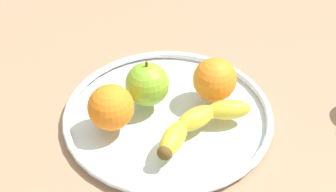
% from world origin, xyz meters
% --- Properties ---
extents(ground_plane, '(1.47, 1.47, 0.04)m').
position_xyz_m(ground_plane, '(0.00, 0.00, -0.02)').
color(ground_plane, '#9F795C').
extents(fruit_bowl, '(0.36, 0.36, 0.02)m').
position_xyz_m(fruit_bowl, '(0.00, 0.00, 0.01)').
color(fruit_bowl, silver).
rests_on(fruit_bowl, ground_plane).
extents(banana, '(0.20, 0.07, 0.03)m').
position_xyz_m(banana, '(-0.01, 0.07, 0.03)').
color(banana, gold).
rests_on(banana, fruit_bowl).
extents(apple, '(0.07, 0.07, 0.08)m').
position_xyz_m(apple, '(0.01, -0.04, 0.06)').
color(apple, '#83B72D').
rests_on(apple, fruit_bowl).
extents(orange_front_left, '(0.08, 0.08, 0.08)m').
position_xyz_m(orange_front_left, '(-0.08, 0.02, 0.06)').
color(orange_front_left, orange).
rests_on(orange_front_left, fruit_bowl).
extents(orange_back_left, '(0.07, 0.07, 0.07)m').
position_xyz_m(orange_back_left, '(0.09, -0.03, 0.06)').
color(orange_back_left, orange).
rests_on(orange_back_left, fruit_bowl).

